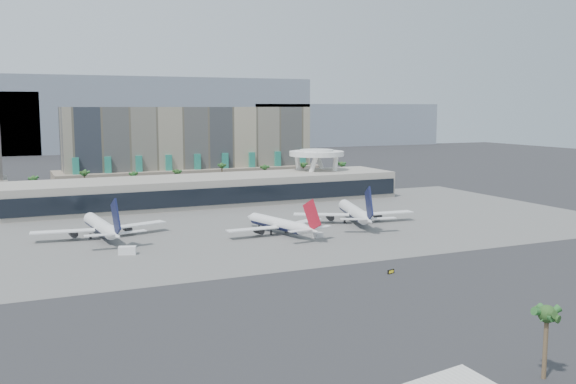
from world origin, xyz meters
name	(u,v)px	position (x,y,z in m)	size (l,w,h in m)	color
ground	(326,257)	(0.00, 0.00, 0.00)	(900.00, 900.00, 0.00)	#232326
apron_pad	(256,225)	(0.00, 55.00, 0.03)	(260.00, 130.00, 0.06)	#5B5B59
mountain_ridge	(125,120)	(27.88, 470.00, 29.89)	(680.00, 60.00, 70.00)	gray
hotel	(191,155)	(10.00, 174.41, 16.81)	(140.00, 30.00, 42.00)	tan
terminal	(210,189)	(0.00, 109.84, 6.52)	(170.00, 32.50, 14.50)	#ACA597
saucer_structure	(317,157)	(55.00, 116.00, 18.45)	(26.00, 26.00, 21.89)	white
palm_row	(202,172)	(7.00, 145.00, 10.50)	(157.80, 2.80, 13.10)	brown
airliner_left	(102,226)	(-53.87, 53.10, 3.91)	(43.45, 44.88, 15.49)	white
airliner_centre	(280,224)	(1.14, 35.80, 3.46)	(37.60, 39.04, 13.71)	white
airliner_right	(355,212)	(34.24, 43.41, 4.04)	(43.57, 45.15, 16.00)	white
service_vehicle_a	(127,251)	(-50.58, 26.38, 1.19)	(4.86, 2.38, 2.38)	white
service_vehicle_b	(318,235)	(10.19, 25.42, 0.83)	(3.24, 1.85, 1.67)	silver
taxiway_sign	(391,272)	(6.74, -22.47, 0.53)	(2.33, 1.03, 1.07)	black
near_palm_a	(547,323)	(-6.64, -85.95, 9.00)	(6.00, 6.00, 11.83)	brown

